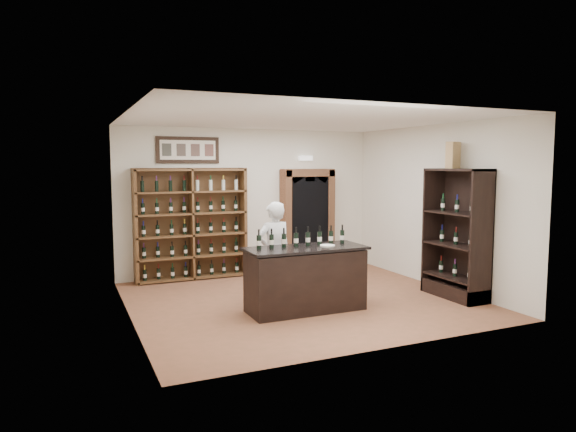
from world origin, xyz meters
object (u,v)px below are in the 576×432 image
object	(u,v)px
shopkeeper	(274,252)
wine_crate	(453,155)
wine_shelf	(191,224)
tasting_counter	(306,279)
side_cabinet	(457,254)
counter_bottle_0	(259,242)

from	to	relation	value
shopkeeper	wine_crate	xyz separation A→B (m)	(2.97, -0.83, 1.59)
wine_shelf	tasting_counter	distance (m)	3.19
side_cabinet	shopkeeper	size ratio (longest dim) A/B	1.32
counter_bottle_0	wine_crate	bearing A→B (deg)	-4.16
wine_crate	wine_shelf	bearing A→B (deg)	117.33
shopkeeper	wine_crate	size ratio (longest dim) A/B	3.69
tasting_counter	side_cabinet	distance (m)	2.75
wine_shelf	counter_bottle_0	bearing A→B (deg)	-82.27
tasting_counter	shopkeeper	world-z (taller)	shopkeeper
wine_shelf	side_cabinet	xyz separation A→B (m)	(3.82, -3.23, -0.35)
tasting_counter	side_cabinet	world-z (taller)	side_cabinet
side_cabinet	wine_shelf	bearing A→B (deg)	139.79
wine_shelf	wine_crate	distance (m)	5.07
shopkeeper	wine_crate	world-z (taller)	wine_crate
wine_shelf	tasting_counter	bearing A→B (deg)	-69.44
wine_shelf	shopkeeper	size ratio (longest dim) A/B	1.32
wine_shelf	wine_crate	world-z (taller)	wine_crate
counter_bottle_0	wine_shelf	bearing A→B (deg)	97.73
wine_crate	shopkeeper	bearing A→B (deg)	140.18
tasting_counter	side_cabinet	size ratio (longest dim) A/B	0.85
counter_bottle_0	shopkeeper	size ratio (longest dim) A/B	0.18
tasting_counter	counter_bottle_0	xyz separation A→B (m)	(-0.72, 0.13, 0.61)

